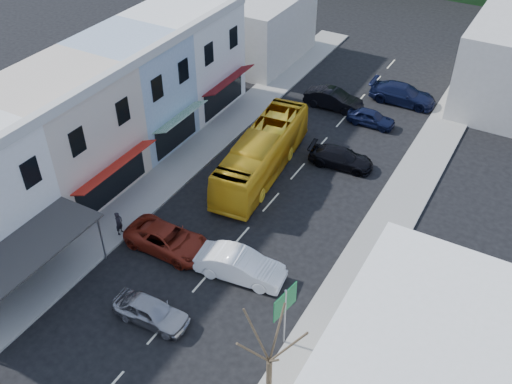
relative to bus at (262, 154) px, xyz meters
name	(u,v)px	position (x,y,z in m)	size (l,w,h in m)	color
ground	(204,280)	(2.16, -10.67, -1.55)	(120.00, 120.00, 0.00)	black
sidewalk_left	(194,155)	(-5.34, -0.67, -1.48)	(3.00, 52.00, 0.15)	gray
sidewalk_right	(390,221)	(9.66, -0.67, -1.48)	(3.00, 52.00, 0.15)	gray
shopfront_row	(86,122)	(-10.33, -5.67, 2.45)	(8.25, 30.00, 8.00)	silver
distant_block_left	(255,27)	(-9.84, 16.33, 1.45)	(8.00, 10.00, 6.00)	#B7B2A8
bus	(262,154)	(0.00, 0.00, 0.00)	(2.50, 11.60, 3.10)	yellow
car_silver	(151,311)	(1.44, -14.39, -0.85)	(1.80, 4.40, 1.40)	#A1A0A5
car_white	(240,267)	(3.84, -9.41, -0.85)	(1.80, 4.40, 1.40)	white
car_red	(168,240)	(-1.02, -9.59, -0.85)	(1.90, 4.60, 1.40)	maroon
car_black_near	(341,157)	(4.49, 3.48, -0.85)	(1.84, 4.50, 1.40)	black
car_navy_mid	(371,117)	(4.37, 9.86, -0.85)	(1.80, 4.40, 1.40)	black
car_black_far	(333,100)	(0.67, 10.92, -0.85)	(1.80, 4.40, 1.40)	black
car_navy_far	(402,95)	(5.36, 14.61, -0.85)	(1.84, 4.50, 1.40)	black
pedestrian_left	(119,222)	(-4.35, -10.03, -0.55)	(0.60, 0.40, 1.70)	black
direction_sign	(284,318)	(8.09, -12.33, 0.40)	(0.48, 1.76, 3.90)	#0D5328
street_tree	(269,361)	(9.12, -15.81, 1.92)	(2.43, 2.43, 6.94)	#3B2F21
traffic_signal	(456,73)	(8.76, 17.56, 0.72)	(0.58, 0.96, 4.54)	black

